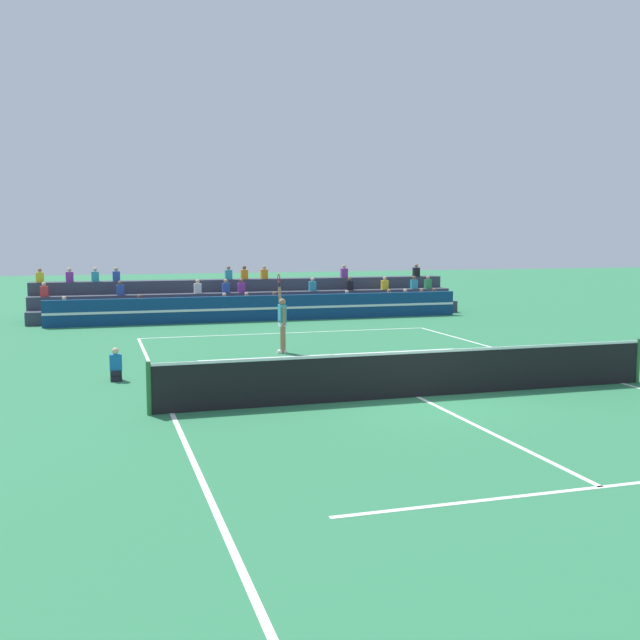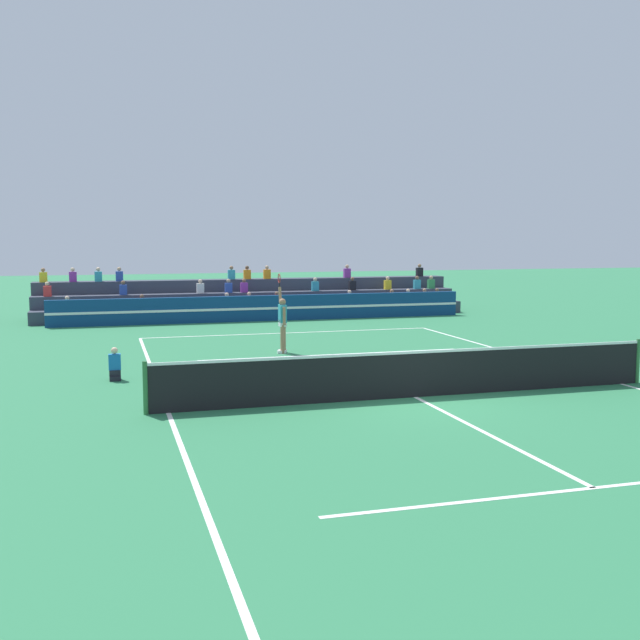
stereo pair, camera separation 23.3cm
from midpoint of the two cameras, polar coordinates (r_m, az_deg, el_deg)
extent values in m
plane|color=#2D7A4C|center=(17.16, 7.66, -5.85)|extent=(120.00, 120.00, 0.00)
cube|color=white|center=(28.30, -2.12, -0.98)|extent=(11.00, 0.10, 0.01)
cube|color=white|center=(15.80, -11.06, -6.96)|extent=(0.10, 23.80, 0.01)
cube|color=white|center=(19.99, 22.28, -4.52)|extent=(0.10, 23.80, 0.01)
cube|color=white|center=(11.77, 20.66, -11.88)|extent=(8.25, 0.10, 0.01)
cube|color=white|center=(23.08, 1.20, -2.64)|extent=(8.25, 0.10, 0.01)
cube|color=white|center=(17.16, 7.66, -5.84)|extent=(0.10, 12.85, 0.01)
cylinder|color=#2D6B38|center=(15.65, -12.75, -5.07)|extent=(0.10, 0.10, 1.10)
cylinder|color=#2D6B38|center=(20.18, 23.35, -2.89)|extent=(0.10, 0.10, 1.10)
cube|color=black|center=(17.06, 7.68, -4.21)|extent=(11.90, 0.02, 1.00)
cube|color=white|center=(16.97, 7.71, -2.45)|extent=(11.90, 0.04, 0.06)
cube|color=navy|center=(32.40, -3.98, 0.91)|extent=(18.00, 0.24, 1.10)
cube|color=white|center=(32.28, -3.93, 0.89)|extent=(18.00, 0.02, 0.10)
cube|color=#383D4C|center=(33.67, -4.43, 0.64)|extent=(19.42, 0.95, 0.55)
cube|color=#2D4CA5|center=(33.19, -6.91, 1.38)|extent=(0.32, 0.22, 0.44)
sphere|color=beige|center=(33.16, -6.92, 1.94)|extent=(0.18, 0.18, 0.18)
cube|color=#2D4CA5|center=(35.60, 6.90, 1.72)|extent=(0.32, 0.22, 0.44)
sphere|color=beige|center=(35.57, 6.91, 2.23)|extent=(0.18, 0.18, 0.18)
cube|color=#B2B2B7|center=(35.94, 8.14, 1.74)|extent=(0.32, 0.22, 0.44)
sphere|color=#9E7051|center=(35.91, 8.15, 2.25)|extent=(0.18, 0.18, 0.18)
cube|color=orange|center=(35.28, 5.67, 1.69)|extent=(0.32, 0.22, 0.44)
sphere|color=#9E7051|center=(35.26, 5.68, 2.21)|extent=(0.18, 0.18, 0.18)
cube|color=pink|center=(33.62, -3.11, 1.49)|extent=(0.32, 0.22, 0.44)
sphere|color=brown|center=(33.60, -3.12, 2.03)|extent=(0.18, 0.18, 0.18)
cube|color=#B2B2B7|center=(36.21, 9.09, 1.76)|extent=(0.32, 0.22, 0.44)
sphere|color=brown|center=(36.19, 9.09, 2.27)|extent=(0.18, 0.18, 0.18)
cube|color=purple|center=(33.36, -5.23, 1.43)|extent=(0.32, 0.22, 0.44)
sphere|color=tan|center=(33.34, -5.23, 1.98)|extent=(0.18, 0.18, 0.18)
cube|color=#2D4CA5|center=(34.56, 2.45, 1.62)|extent=(0.32, 0.22, 0.44)
sphere|color=beige|center=(34.54, 2.46, 2.15)|extent=(0.18, 0.18, 0.18)
cube|color=teal|center=(32.79, -18.50, 1.04)|extent=(0.32, 0.22, 0.44)
sphere|color=beige|center=(32.76, -18.52, 1.60)|extent=(0.18, 0.18, 0.18)
cube|color=red|center=(32.80, -13.20, 1.21)|extent=(0.32, 0.22, 0.44)
sphere|color=brown|center=(32.77, -13.22, 1.76)|extent=(0.18, 0.18, 0.18)
cube|color=#383D4C|center=(34.57, -4.76, 1.24)|extent=(19.42, 0.95, 1.10)
cube|color=teal|center=(35.02, -0.18, 2.59)|extent=(0.32, 0.22, 0.44)
sphere|color=beige|center=(35.00, -0.18, 3.11)|extent=(0.18, 0.18, 0.18)
cube|color=purple|center=(34.24, -5.61, 2.47)|extent=(0.32, 0.22, 0.44)
sphere|color=brown|center=(34.22, -5.62, 3.01)|extent=(0.18, 0.18, 0.18)
cube|color=#338C4C|center=(37.08, 8.63, 2.73)|extent=(0.32, 0.22, 0.44)
sphere|color=tan|center=(37.06, 8.64, 3.22)|extent=(0.18, 0.18, 0.18)
cube|color=red|center=(33.73, -19.87, 2.07)|extent=(0.32, 0.22, 0.44)
sphere|color=beige|center=(33.71, -19.89, 2.61)|extent=(0.18, 0.18, 0.18)
cube|color=#2D4CA5|center=(34.12, -6.79, 2.45)|extent=(0.32, 0.22, 0.44)
sphere|color=tan|center=(34.10, -6.80, 2.98)|extent=(0.18, 0.18, 0.18)
cube|color=silver|center=(33.93, -8.91, 2.39)|extent=(0.32, 0.22, 0.44)
sphere|color=beige|center=(33.91, -8.92, 2.93)|extent=(0.18, 0.18, 0.18)
cube|color=black|center=(35.57, 2.67, 2.64)|extent=(0.32, 0.22, 0.44)
sphere|color=brown|center=(35.55, 2.67, 3.15)|extent=(0.18, 0.18, 0.18)
cube|color=#2D4CA5|center=(33.68, -14.57, 2.24)|extent=(0.32, 0.22, 0.44)
sphere|color=brown|center=(33.66, -14.59, 2.78)|extent=(0.18, 0.18, 0.18)
cube|color=teal|center=(36.77, 7.58, 2.71)|extent=(0.32, 0.22, 0.44)
sphere|color=brown|center=(36.75, 7.59, 3.21)|extent=(0.18, 0.18, 0.18)
cube|color=yellow|center=(36.18, 5.36, 2.68)|extent=(0.32, 0.22, 0.44)
sphere|color=beige|center=(36.16, 5.36, 3.19)|extent=(0.18, 0.18, 0.18)
cube|color=#383D4C|center=(35.48, -5.07, 1.81)|extent=(19.42, 0.95, 1.65)
cube|color=teal|center=(35.07, -6.58, 3.45)|extent=(0.32, 0.22, 0.44)
sphere|color=#9E7051|center=(35.06, -6.58, 3.98)|extent=(0.18, 0.18, 0.18)
cube|color=purple|center=(36.45, 2.26, 3.60)|extent=(0.32, 0.22, 0.44)
sphere|color=tan|center=(36.44, 2.26, 4.10)|extent=(0.18, 0.18, 0.18)
cube|color=orange|center=(35.20, -5.38, 3.48)|extent=(0.32, 0.22, 0.44)
sphere|color=brown|center=(35.19, -5.39, 4.00)|extent=(0.18, 0.18, 0.18)
cube|color=black|center=(37.83, 7.76, 3.64)|extent=(0.32, 0.22, 0.44)
sphere|color=#9E7051|center=(37.82, 7.77, 4.13)|extent=(0.18, 0.18, 0.18)
cube|color=yellow|center=(34.66, -20.15, 3.08)|extent=(0.32, 0.22, 0.44)
sphere|color=#9E7051|center=(34.65, -20.17, 3.60)|extent=(0.18, 0.18, 0.18)
cube|color=teal|center=(34.58, -16.35, 3.20)|extent=(0.32, 0.22, 0.44)
sphere|color=beige|center=(34.56, -16.36, 3.73)|extent=(0.18, 0.18, 0.18)
cube|color=orange|center=(35.39, -3.87, 3.51)|extent=(0.32, 0.22, 0.44)
sphere|color=tan|center=(35.38, -3.87, 4.02)|extent=(0.18, 0.18, 0.18)
cube|color=purple|center=(34.60, -18.13, 3.14)|extent=(0.32, 0.22, 0.44)
sphere|color=beige|center=(34.58, -18.15, 3.67)|extent=(0.18, 0.18, 0.18)
cube|color=#2D4CA5|center=(34.59, -14.85, 3.24)|extent=(0.32, 0.22, 0.44)
sphere|color=tan|center=(34.57, -14.87, 3.77)|extent=(0.18, 0.18, 0.18)
cube|color=black|center=(19.63, -15.01, -4.29)|extent=(0.28, 0.36, 0.12)
cube|color=black|center=(19.61, -15.02, -3.94)|extent=(0.28, 0.24, 0.18)
cube|color=#1966B2|center=(19.56, -15.05, -3.11)|extent=(0.30, 0.18, 0.40)
sphere|color=beige|center=(19.52, -15.07, -2.27)|extent=(0.17, 0.17, 0.17)
cylinder|color=#9E7051|center=(23.27, -2.58, -1.46)|extent=(0.14, 0.14, 0.90)
cylinder|color=#9E7051|center=(23.50, -2.51, -1.39)|extent=(0.14, 0.14, 0.90)
cube|color=white|center=(23.31, -2.59, -0.24)|extent=(0.20, 0.32, 0.20)
cube|color=teal|center=(23.28, -2.59, 0.50)|extent=(0.20, 0.36, 0.56)
sphere|color=#9E7051|center=(23.24, -2.60, 1.38)|extent=(0.22, 0.22, 0.22)
cube|color=white|center=(23.32, -2.67, -2.45)|extent=(0.26, 0.12, 0.09)
cube|color=white|center=(23.55, -2.60, -2.37)|extent=(0.26, 0.12, 0.09)
cylinder|color=#9E7051|center=(23.05, -2.46, 0.29)|extent=(0.09, 0.09, 0.56)
cylinder|color=#9E7051|center=(23.52, -2.76, 1.80)|extent=(0.09, 0.24, 0.60)
cylinder|color=black|center=(23.59, -2.82, 2.76)|extent=(0.03, 0.09, 0.22)
torus|color=#B21E1E|center=(23.62, -2.85, 3.19)|extent=(0.03, 0.37, 0.37)
sphere|color=#C6DB33|center=(19.69, 12.84, -4.27)|extent=(0.07, 0.07, 0.07)
camera|label=1|loc=(0.12, -89.71, 0.03)|focal=42.00mm
camera|label=2|loc=(0.12, 90.29, -0.03)|focal=42.00mm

